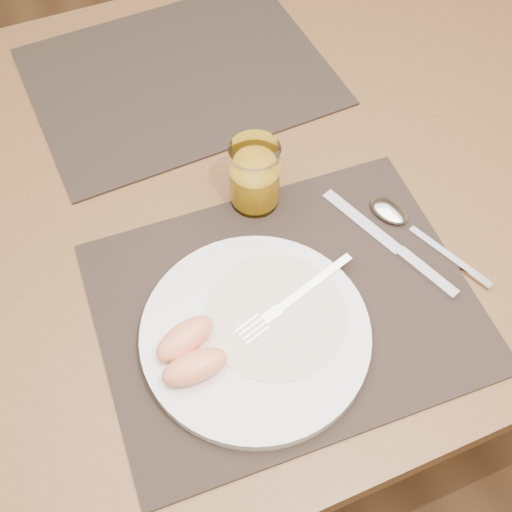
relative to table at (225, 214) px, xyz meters
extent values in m
plane|color=brown|center=(0.00, 0.00, -0.67)|extent=(5.00, 5.00, 0.00)
cube|color=brown|center=(0.00, 0.00, 0.06)|extent=(1.40, 0.90, 0.04)
cylinder|color=brown|center=(0.62, 0.37, -0.31)|extent=(0.06, 0.06, 0.71)
cube|color=#2C221B|center=(0.00, -0.22, 0.09)|extent=(0.47, 0.37, 0.00)
cube|color=#2C221B|center=(0.01, 0.22, 0.09)|extent=(0.47, 0.37, 0.00)
cylinder|color=white|center=(-0.05, -0.25, 0.10)|extent=(0.27, 0.27, 0.02)
cylinder|color=white|center=(-0.02, -0.24, 0.10)|extent=(0.17, 0.17, 0.00)
cube|color=silver|center=(0.04, -0.21, 0.11)|extent=(0.11, 0.04, 0.00)
cube|color=silver|center=(-0.03, -0.23, 0.11)|extent=(0.03, 0.02, 0.00)
cube|color=silver|center=(-0.06, -0.24, 0.11)|extent=(0.04, 0.03, 0.00)
cube|color=silver|center=(0.14, -0.14, 0.09)|extent=(0.06, 0.13, 0.00)
cube|color=silver|center=(0.18, -0.25, 0.09)|extent=(0.04, 0.09, 0.01)
cube|color=silver|center=(0.22, -0.24, 0.09)|extent=(0.06, 0.12, 0.00)
ellipsoid|color=silver|center=(0.18, -0.15, 0.09)|extent=(0.05, 0.07, 0.01)
cylinder|color=white|center=(0.03, -0.05, 0.14)|extent=(0.07, 0.07, 0.10)
cylinder|color=orange|center=(0.03, -0.05, 0.12)|extent=(0.06, 0.06, 0.05)
ellipsoid|color=#FC9667|center=(-0.13, -0.27, 0.12)|extent=(0.08, 0.04, 0.03)
ellipsoid|color=#FC9667|center=(-0.13, -0.23, 0.12)|extent=(0.08, 0.06, 0.03)
camera|label=1|loc=(-0.18, -0.55, 0.77)|focal=45.00mm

